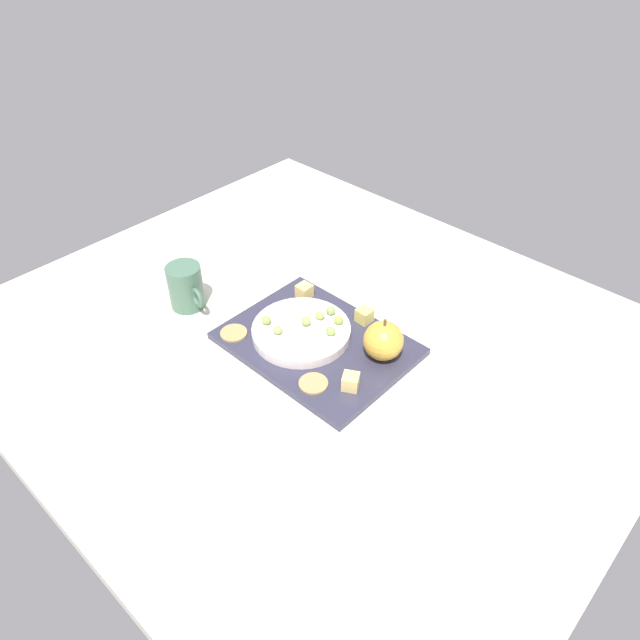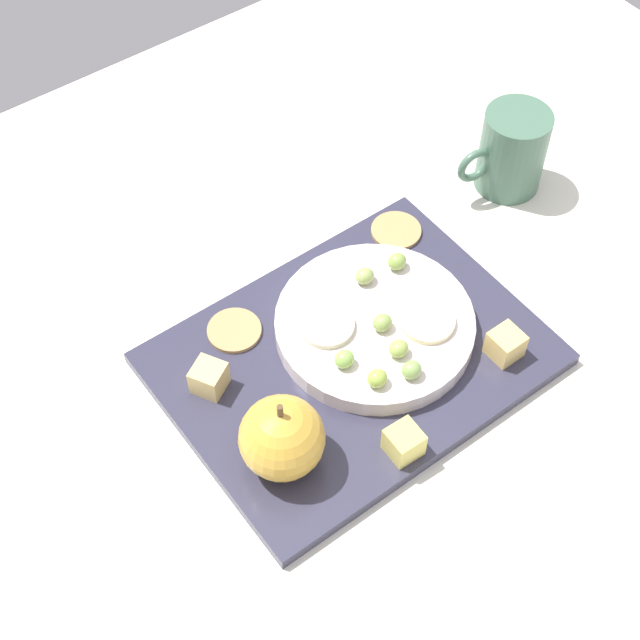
{
  "view_description": "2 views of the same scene",
  "coord_description": "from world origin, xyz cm",
  "px_view_note": "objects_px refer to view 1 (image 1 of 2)",
  "views": [
    {
      "loc": [
        -57.91,
        60.11,
        76.64
      ],
      "look_at": [
        -2.26,
        0.42,
        8.97
      ],
      "focal_mm": 33.18,
      "sensor_mm": 36.0,
      "label": 1
    },
    {
      "loc": [
        -34.31,
        -36.54,
        75.45
      ],
      "look_at": [
        -4.58,
        3.38,
        9.48
      ],
      "focal_mm": 53.78,
      "sensor_mm": 36.0,
      "label": 2
    }
  ],
  "objects_px": {
    "grape_0": "(332,330)",
    "grape_2": "(338,320)",
    "cracker_0": "(313,383)",
    "apple_slice_1": "(310,341)",
    "grape_3": "(331,311)",
    "cup": "(186,287)",
    "apple_whole": "(383,341)",
    "cheese_cube_1": "(304,291)",
    "grape_4": "(306,322)",
    "grape_1": "(266,320)",
    "cheese_cube_2": "(364,315)",
    "grape_6": "(278,330)",
    "cracker_1": "(234,333)",
    "apple_slice_0": "(300,310)",
    "serving_dish": "(301,331)",
    "cheese_cube_0": "(351,382)",
    "grape_5": "(321,316)",
    "platter": "(317,344)"
  },
  "relations": [
    {
      "from": "apple_whole",
      "to": "grape_4",
      "type": "height_order",
      "value": "apple_whole"
    },
    {
      "from": "cheese_cube_1",
      "to": "cracker_0",
      "type": "distance_m",
      "value": 0.25
    },
    {
      "from": "cheese_cube_1",
      "to": "grape_0",
      "type": "bearing_deg",
      "value": 154.64
    },
    {
      "from": "cheese_cube_1",
      "to": "cracker_1",
      "type": "xyz_separation_m",
      "value": [
        0.02,
        0.17,
        -0.01
      ]
    },
    {
      "from": "grape_3",
      "to": "grape_5",
      "type": "height_order",
      "value": "same"
    },
    {
      "from": "apple_slice_1",
      "to": "cracker_0",
      "type": "bearing_deg",
      "value": 137.42
    },
    {
      "from": "grape_0",
      "to": "grape_2",
      "type": "bearing_deg",
      "value": -70.01
    },
    {
      "from": "grape_0",
      "to": "grape_1",
      "type": "bearing_deg",
      "value": 30.34
    },
    {
      "from": "apple_whole",
      "to": "apple_slice_1",
      "type": "distance_m",
      "value": 0.13
    },
    {
      "from": "platter",
      "to": "grape_1",
      "type": "bearing_deg",
      "value": 26.94
    },
    {
      "from": "apple_slice_0",
      "to": "grape_2",
      "type": "bearing_deg",
      "value": -162.92
    },
    {
      "from": "apple_whole",
      "to": "grape_6",
      "type": "distance_m",
      "value": 0.19
    },
    {
      "from": "grape_2",
      "to": "cup",
      "type": "distance_m",
      "value": 0.31
    },
    {
      "from": "cheese_cube_1",
      "to": "cracker_1",
      "type": "height_order",
      "value": "cheese_cube_1"
    },
    {
      "from": "cheese_cube_1",
      "to": "cheese_cube_2",
      "type": "height_order",
      "value": "same"
    },
    {
      "from": "platter",
      "to": "grape_3",
      "type": "distance_m",
      "value": 0.07
    },
    {
      "from": "serving_dish",
      "to": "grape_2",
      "type": "bearing_deg",
      "value": -127.38
    },
    {
      "from": "apple_slice_0",
      "to": "apple_whole",
      "type": "bearing_deg",
      "value": -171.43
    },
    {
      "from": "cheese_cube_0",
      "to": "grape_5",
      "type": "relative_size",
      "value": 1.49
    },
    {
      "from": "cheese_cube_2",
      "to": "apple_slice_0",
      "type": "distance_m",
      "value": 0.12
    },
    {
      "from": "cheese_cube_1",
      "to": "apple_slice_0",
      "type": "relative_size",
      "value": 0.54
    },
    {
      "from": "apple_whole",
      "to": "grape_4",
      "type": "relative_size",
      "value": 3.89
    },
    {
      "from": "grape_5",
      "to": "grape_3",
      "type": "bearing_deg",
      "value": -93.3
    },
    {
      "from": "apple_whole",
      "to": "grape_5",
      "type": "bearing_deg",
      "value": 7.12
    },
    {
      "from": "apple_slice_0",
      "to": "platter",
      "type": "bearing_deg",
      "value": 160.98
    },
    {
      "from": "grape_6",
      "to": "cracker_1",
      "type": "bearing_deg",
      "value": 29.67
    },
    {
      "from": "grape_5",
      "to": "cup",
      "type": "bearing_deg",
      "value": 25.42
    },
    {
      "from": "cheese_cube_2",
      "to": "grape_3",
      "type": "xyz_separation_m",
      "value": [
        0.05,
        0.05,
        0.01
      ]
    },
    {
      "from": "serving_dish",
      "to": "grape_0",
      "type": "height_order",
      "value": "grape_0"
    },
    {
      "from": "cracker_0",
      "to": "cheese_cube_1",
      "type": "bearing_deg",
      "value": -42.32
    },
    {
      "from": "serving_dish",
      "to": "grape_3",
      "type": "xyz_separation_m",
      "value": [
        -0.01,
        -0.07,
        0.02
      ]
    },
    {
      "from": "grape_2",
      "to": "grape_6",
      "type": "xyz_separation_m",
      "value": [
        0.06,
        0.1,
        -0.0
      ]
    },
    {
      "from": "grape_0",
      "to": "grape_3",
      "type": "distance_m",
      "value": 0.06
    },
    {
      "from": "grape_3",
      "to": "grape_1",
      "type": "bearing_deg",
      "value": 56.39
    },
    {
      "from": "cheese_cube_0",
      "to": "grape_4",
      "type": "distance_m",
      "value": 0.16
    },
    {
      "from": "apple_whole",
      "to": "cheese_cube_1",
      "type": "xyz_separation_m",
      "value": [
        0.22,
        -0.03,
        -0.02
      ]
    },
    {
      "from": "grape_1",
      "to": "grape_3",
      "type": "distance_m",
      "value": 0.12
    },
    {
      "from": "cheese_cube_1",
      "to": "grape_3",
      "type": "xyz_separation_m",
      "value": [
        -0.09,
        0.02,
        0.01
      ]
    },
    {
      "from": "grape_3",
      "to": "cup",
      "type": "height_order",
      "value": "cup"
    },
    {
      "from": "apple_slice_0",
      "to": "cracker_0",
      "type": "bearing_deg",
      "value": 142.01
    },
    {
      "from": "cheese_cube_1",
      "to": "grape_1",
      "type": "xyz_separation_m",
      "value": [
        -0.02,
        0.12,
        0.01
      ]
    },
    {
      "from": "cracker_0",
      "to": "apple_slice_1",
      "type": "bearing_deg",
      "value": -42.58
    },
    {
      "from": "cheese_cube_2",
      "to": "grape_4",
      "type": "bearing_deg",
      "value": 60.3
    },
    {
      "from": "grape_3",
      "to": "grape_5",
      "type": "xyz_separation_m",
      "value": [
        0.0,
        0.02,
        -0.0
      ]
    },
    {
      "from": "platter",
      "to": "grape_5",
      "type": "bearing_deg",
      "value": -58.45
    },
    {
      "from": "cracker_1",
      "to": "grape_4",
      "type": "height_order",
      "value": "grape_4"
    },
    {
      "from": "grape_2",
      "to": "grape_4",
      "type": "height_order",
      "value": "same"
    },
    {
      "from": "apple_whole",
      "to": "apple_slice_0",
      "type": "bearing_deg",
      "value": 8.57
    },
    {
      "from": "cracker_1",
      "to": "grape_6",
      "type": "bearing_deg",
      "value": -150.33
    },
    {
      "from": "apple_slice_0",
      "to": "grape_1",
      "type": "bearing_deg",
      "value": 73.73
    }
  ]
}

